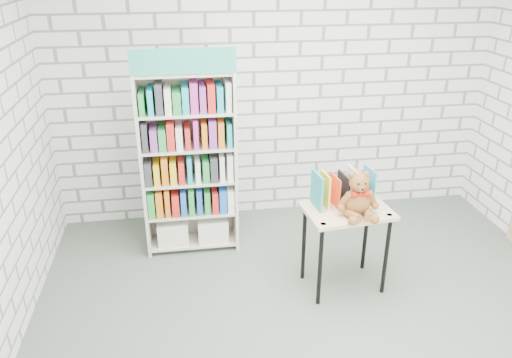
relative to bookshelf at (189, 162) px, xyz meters
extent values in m
plane|color=#4B5749|center=(0.93, -1.36, -0.88)|extent=(4.50, 4.50, 0.00)
cube|color=silver|center=(0.93, 0.64, 0.52)|extent=(4.50, 0.02, 2.80)
cube|color=beige|center=(-0.42, -0.01, -0.02)|extent=(0.03, 0.33, 1.72)
cube|color=beige|center=(0.42, -0.01, -0.02)|extent=(0.03, 0.33, 1.72)
cube|color=beige|center=(0.00, 0.15, -0.02)|extent=(0.86, 0.02, 1.72)
cube|color=teal|center=(0.00, -0.16, 0.95)|extent=(0.86, 0.02, 0.21)
cube|color=beige|center=(0.00, -0.01, -0.82)|extent=(0.80, 0.31, 0.02)
cube|color=beige|center=(0.00, -0.01, -0.50)|extent=(0.80, 0.31, 0.02)
cube|color=beige|center=(0.00, -0.01, -0.17)|extent=(0.80, 0.31, 0.02)
cube|color=beige|center=(0.00, -0.01, 0.15)|extent=(0.80, 0.31, 0.02)
cube|color=beige|center=(0.00, -0.01, 0.48)|extent=(0.80, 0.31, 0.02)
cube|color=beige|center=(0.00, -0.01, 0.82)|extent=(0.80, 0.31, 0.02)
cube|color=silver|center=(-0.19, -0.01, -0.70)|extent=(0.29, 0.27, 0.23)
cube|color=silver|center=(0.19, -0.01, -0.70)|extent=(0.29, 0.27, 0.23)
cube|color=red|center=(0.00, -0.02, -0.37)|extent=(0.80, 0.27, 0.23)
cube|color=yellow|center=(0.00, -0.02, -0.05)|extent=(0.80, 0.27, 0.23)
cube|color=blue|center=(0.00, -0.02, 0.28)|extent=(0.80, 0.27, 0.23)
cube|color=green|center=(0.00, -0.02, 0.60)|extent=(0.80, 0.27, 0.23)
cube|color=tan|center=(1.24, -0.85, -0.16)|extent=(0.73, 0.55, 0.03)
cylinder|color=black|center=(0.97, -1.07, -0.53)|extent=(0.03, 0.03, 0.71)
cylinder|color=black|center=(0.93, -0.70, -0.53)|extent=(0.03, 0.03, 0.71)
cylinder|color=black|center=(1.55, -1.00, -0.53)|extent=(0.03, 0.03, 0.71)
cylinder|color=black|center=(1.50, -0.64, -0.53)|extent=(0.03, 0.03, 0.71)
cylinder|color=black|center=(0.98, -1.06, -0.15)|extent=(0.05, 0.05, 0.01)
cylinder|color=black|center=(1.53, -0.99, -0.15)|extent=(0.05, 0.05, 0.01)
cube|color=teal|center=(0.99, -0.77, 0.00)|extent=(0.04, 0.21, 0.28)
cube|color=yellow|center=(1.07, -0.76, 0.00)|extent=(0.04, 0.21, 0.28)
cube|color=#EC3D19|center=(1.15, -0.75, 0.00)|extent=(0.04, 0.21, 0.28)
cube|color=black|center=(1.22, -0.74, 0.00)|extent=(0.04, 0.21, 0.28)
cube|color=white|center=(1.30, -0.73, 0.00)|extent=(0.04, 0.21, 0.28)
cube|color=#C15322|center=(1.38, -0.72, 0.00)|extent=(0.04, 0.21, 0.28)
cube|color=teal|center=(1.45, -0.72, 0.00)|extent=(0.04, 0.21, 0.28)
ellipsoid|color=brown|center=(1.28, -0.93, -0.04)|extent=(0.21, 0.18, 0.21)
sphere|color=brown|center=(1.28, -0.94, 0.13)|extent=(0.15, 0.15, 0.15)
sphere|color=brown|center=(1.22, -0.92, 0.19)|extent=(0.06, 0.06, 0.06)
sphere|color=brown|center=(1.34, -0.92, 0.19)|extent=(0.06, 0.06, 0.06)
sphere|color=brown|center=(1.28, -1.00, 0.11)|extent=(0.06, 0.06, 0.06)
sphere|color=black|center=(1.25, -1.00, 0.15)|extent=(0.02, 0.02, 0.02)
sphere|color=black|center=(1.30, -1.00, 0.15)|extent=(0.02, 0.02, 0.02)
sphere|color=black|center=(1.28, -1.02, 0.11)|extent=(0.02, 0.02, 0.02)
cylinder|color=brown|center=(1.17, -0.95, -0.01)|extent=(0.11, 0.09, 0.15)
cylinder|color=brown|center=(1.39, -0.95, -0.01)|extent=(0.11, 0.09, 0.15)
sphere|color=brown|center=(1.14, -0.96, -0.07)|extent=(0.06, 0.06, 0.06)
sphere|color=brown|center=(1.42, -0.97, -0.07)|extent=(0.06, 0.06, 0.06)
cylinder|color=brown|center=(1.22, -1.04, -0.10)|extent=(0.11, 0.17, 0.09)
cylinder|color=brown|center=(1.34, -1.04, -0.10)|extent=(0.11, 0.17, 0.09)
sphere|color=brown|center=(1.19, -1.11, -0.11)|extent=(0.07, 0.07, 0.07)
sphere|color=brown|center=(1.36, -1.11, -0.11)|extent=(0.07, 0.07, 0.07)
cone|color=red|center=(1.24, -0.99, 0.05)|extent=(0.06, 0.06, 0.06)
cone|color=red|center=(1.31, -1.00, 0.05)|extent=(0.06, 0.06, 0.06)
sphere|color=red|center=(1.28, -1.00, 0.05)|extent=(0.03, 0.03, 0.03)
camera|label=1|loc=(-0.04, -4.26, 1.73)|focal=35.00mm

